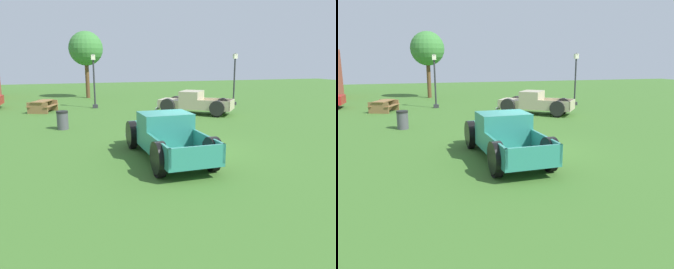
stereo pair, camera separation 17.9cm
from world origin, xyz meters
TOP-DOWN VIEW (x-y plane):
  - ground_plane at (0.00, 0.00)m, footprint 80.00×80.00m
  - pickup_truck_foreground at (-0.97, -0.46)m, footprint 2.29×5.45m
  - pickup_truck_behind_left at (3.45, 8.67)m, footprint 4.93×4.35m
  - lamp_post_near at (8.18, 11.75)m, footprint 0.36×0.36m
  - lamp_post_far at (-2.36, 13.12)m, footprint 0.36×0.36m
  - picnic_table at (-5.93, 12.14)m, footprint 2.05×2.23m
  - trash_can at (-4.62, 5.73)m, footprint 0.59×0.59m
  - oak_tree_east at (-2.41, 20.08)m, footprint 3.05×3.05m

SIDE VIEW (x-z plane):
  - ground_plane at x=0.00m, z-range 0.00..0.00m
  - trash_can at x=-4.62m, z-range 0.00..0.95m
  - picnic_table at x=-5.93m, z-range 0.10..0.88m
  - pickup_truck_behind_left at x=3.45m, z-range -0.03..1.46m
  - pickup_truck_foreground at x=-0.97m, z-range -0.04..1.60m
  - lamp_post_far at x=-2.36m, z-range 0.10..3.99m
  - lamp_post_near at x=8.18m, z-range 0.10..4.08m
  - oak_tree_east at x=-2.41m, z-range 1.42..7.40m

